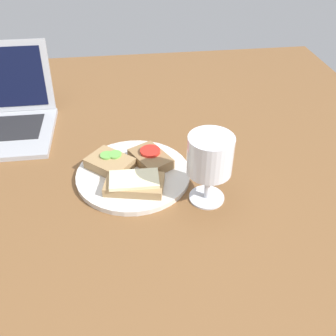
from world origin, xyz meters
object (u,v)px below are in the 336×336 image
Objects in this scene: sandwich_with_cheese at (134,183)px; sandwich_with_cucumber at (110,163)px; sandwich_with_tomato at (151,158)px; plate at (132,174)px; wine_glass at (210,158)px.

sandwich_with_cucumber is (-4.74, 7.63, -0.00)cm from sandwich_with_cheese.
plate is at bearing -147.05° from sandwich_with_tomato.
sandwich_with_cheese is at bearing -58.19° from sandwich_with_cucumber.
sandwich_with_tomato is 0.77× the size of wine_glass.
wine_glass is (10.24, -11.72, 7.53)cm from sandwich_with_tomato.
plate is 1.90× the size of sandwich_with_cheese.
sandwich_with_tomato is at bearing 131.15° from wine_glass.
sandwich_with_cucumber reaches higher than plate.
sandwich_with_cheese reaches higher than plate.
sandwich_with_tomato is at bearing 62.47° from sandwich_with_cheese.
sandwich_with_cucumber is 23.52cm from wine_glass.
wine_glass is (19.14, -11.36, 7.59)cm from sandwich_with_cucumber.
wine_glass is (14.40, -3.73, 7.59)cm from sandwich_with_cheese.
wine_glass is at bearing -14.50° from sandwich_with_cheese.
wine_glass is at bearing -30.69° from sandwich_with_cucumber.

